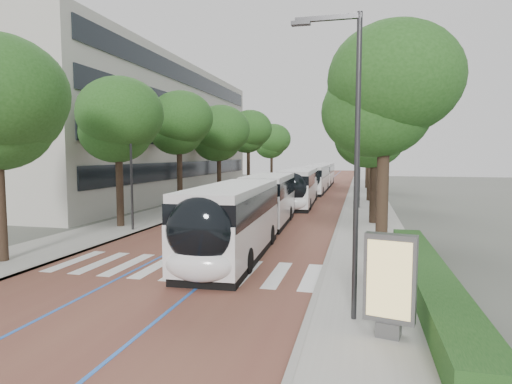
# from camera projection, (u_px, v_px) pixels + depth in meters

# --- Properties ---
(ground) EXTENTS (160.00, 160.00, 0.00)m
(ground) POSITION_uv_depth(u_px,v_px,m) (169.00, 275.00, 16.02)
(ground) COLOR #51544C
(ground) RESTS_ON ground
(road) EXTENTS (11.00, 140.00, 0.02)m
(road) POSITION_uv_depth(u_px,v_px,m) (305.00, 190.00, 54.71)
(road) COLOR brown
(road) RESTS_ON ground
(sidewalk_left) EXTENTS (4.00, 140.00, 0.12)m
(sidewalk_left) POSITION_uv_depth(u_px,v_px,m) (248.00, 188.00, 56.49)
(sidewalk_left) COLOR #999690
(sidewalk_left) RESTS_ON ground
(sidewalk_right) EXTENTS (4.00, 140.00, 0.12)m
(sidewalk_right) POSITION_uv_depth(u_px,v_px,m) (365.00, 191.00, 52.93)
(sidewalk_right) COLOR #999690
(sidewalk_right) RESTS_ON ground
(kerb_left) EXTENTS (0.20, 140.00, 0.14)m
(kerb_left) POSITION_uv_depth(u_px,v_px,m) (262.00, 189.00, 56.04)
(kerb_left) COLOR gray
(kerb_left) RESTS_ON ground
(kerb_right) EXTENTS (0.20, 140.00, 0.14)m
(kerb_right) POSITION_uv_depth(u_px,v_px,m) (350.00, 190.00, 53.38)
(kerb_right) COLOR gray
(kerb_right) RESTS_ON ground
(zebra_crossing) EXTENTS (10.55, 3.60, 0.01)m
(zebra_crossing) POSITION_uv_depth(u_px,v_px,m) (185.00, 268.00, 16.94)
(zebra_crossing) COLOR silver
(zebra_crossing) RESTS_ON ground
(lane_line_left) EXTENTS (0.12, 126.00, 0.01)m
(lane_line_left) POSITION_uv_depth(u_px,v_px,m) (293.00, 190.00, 55.09)
(lane_line_left) COLOR blue
(lane_line_left) RESTS_ON road
(lane_line_right) EXTENTS (0.12, 126.00, 0.01)m
(lane_line_right) POSITION_uv_depth(u_px,v_px,m) (318.00, 190.00, 54.33)
(lane_line_right) COLOR blue
(lane_line_right) RESTS_ON road
(office_building) EXTENTS (18.11, 40.00, 14.00)m
(office_building) POSITION_uv_depth(u_px,v_px,m) (116.00, 132.00, 47.12)
(office_building) COLOR #9D9A91
(office_building) RESTS_ON ground
(hedge) EXTENTS (1.20, 14.00, 0.80)m
(hedge) POSITION_uv_depth(u_px,v_px,m) (428.00, 279.00, 13.81)
(hedge) COLOR #153C15
(hedge) RESTS_ON sidewalk_right
(streetlight_near) EXTENTS (1.82, 0.20, 8.00)m
(streetlight_near) POSITION_uv_depth(u_px,v_px,m) (350.00, 143.00, 11.12)
(streetlight_near) COLOR #2B2B2E
(streetlight_near) RESTS_ON sidewalk_right
(streetlight_far) EXTENTS (1.82, 0.20, 8.00)m
(streetlight_far) POSITION_uv_depth(u_px,v_px,m) (358.00, 151.00, 35.31)
(streetlight_far) COLOR #2B2B2E
(streetlight_far) RESTS_ON sidewalk_right
(lamp_post_left) EXTENTS (0.14, 0.14, 8.00)m
(lamp_post_left) POSITION_uv_depth(u_px,v_px,m) (131.00, 161.00, 24.85)
(lamp_post_left) COLOR #2B2B2E
(lamp_post_left) RESTS_ON sidewalk_left
(trees_left) EXTENTS (5.98, 60.68, 9.71)m
(trees_left) POSITION_uv_depth(u_px,v_px,m) (215.00, 134.00, 43.21)
(trees_left) COLOR black
(trees_left) RESTS_ON ground
(trees_right) EXTENTS (5.62, 47.10, 8.64)m
(trees_right) POSITION_uv_depth(u_px,v_px,m) (371.00, 137.00, 37.03)
(trees_right) COLOR black
(trees_right) RESTS_ON ground
(lead_bus) EXTENTS (3.34, 18.49, 3.20)m
(lead_bus) POSITION_uv_depth(u_px,v_px,m) (251.00, 210.00, 22.31)
(lead_bus) COLOR black
(lead_bus) RESTS_ON ground
(bus_queued_0) EXTENTS (3.01, 12.49, 3.20)m
(bus_queued_0) POSITION_uv_depth(u_px,v_px,m) (299.00, 187.00, 37.94)
(bus_queued_0) COLOR silver
(bus_queued_0) RESTS_ON ground
(bus_queued_1) EXTENTS (2.59, 12.41, 3.20)m
(bus_queued_1) POSITION_uv_depth(u_px,v_px,m) (315.00, 179.00, 50.35)
(bus_queued_1) COLOR silver
(bus_queued_1) RESTS_ON ground
(bus_queued_2) EXTENTS (2.64, 12.42, 3.20)m
(bus_queued_2) POSITION_uv_depth(u_px,v_px,m) (323.00, 174.00, 62.94)
(bus_queued_2) COLOR silver
(bus_queued_2) RESTS_ON ground
(ad_panel) EXTENTS (1.25, 0.59, 2.51)m
(ad_panel) POSITION_uv_depth(u_px,v_px,m) (390.00, 283.00, 10.26)
(ad_panel) COLOR #59595B
(ad_panel) RESTS_ON sidewalk_right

